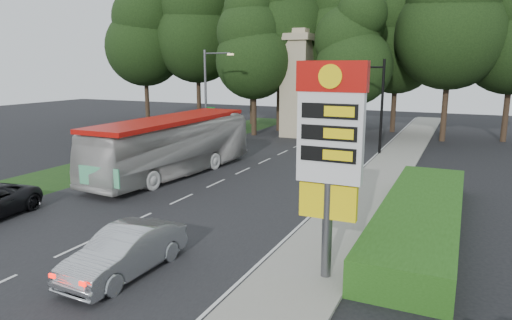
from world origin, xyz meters
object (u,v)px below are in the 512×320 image
at_px(traffic_signal_mast, 365,93).
at_px(streetlight_signs, 208,93).
at_px(monument, 297,83).
at_px(sedan_silver, 125,251).
at_px(gas_station_pylon, 330,142).
at_px(transit_bus, 173,147).

height_order(traffic_signal_mast, streetlight_signs, streetlight_signs).
bearing_deg(streetlight_signs, traffic_signal_mast, 8.92).
relative_size(traffic_signal_mast, monument, 0.72).
bearing_deg(monument, traffic_signal_mast, -38.00).
bearing_deg(sedan_silver, streetlight_signs, 115.97).
bearing_deg(sedan_silver, traffic_signal_mast, 85.67).
xyz_separation_m(gas_station_pylon, traffic_signal_mast, (-3.52, 22.00, 0.22)).
bearing_deg(monument, transit_bus, -94.71).
height_order(streetlight_signs, monument, monument).
distance_m(gas_station_pylon, monument, 30.17).
height_order(monument, sedan_silver, monument).
relative_size(streetlight_signs, transit_bus, 0.62).
distance_m(streetlight_signs, sedan_silver, 24.84).
xyz_separation_m(streetlight_signs, sedan_silver, (10.13, -22.38, -3.66)).
bearing_deg(traffic_signal_mast, monument, 142.00).
height_order(monument, transit_bus, monument).
distance_m(traffic_signal_mast, sedan_silver, 24.81).
xyz_separation_m(monument, sedan_silver, (5.15, -30.37, -4.33)).
xyz_separation_m(gas_station_pylon, monument, (-11.20, 28.01, 0.66)).
relative_size(gas_station_pylon, streetlight_signs, 0.86).
distance_m(streetlight_signs, transit_bus, 11.10).
xyz_separation_m(streetlight_signs, monument, (4.99, 7.99, 0.67)).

